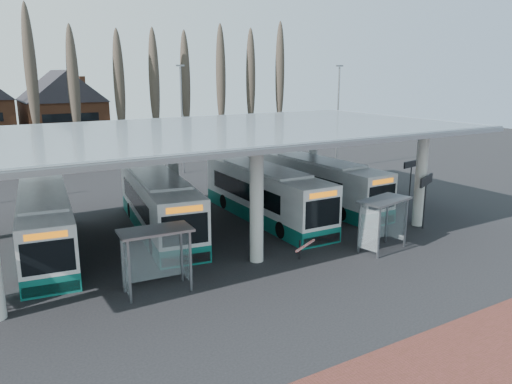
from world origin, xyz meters
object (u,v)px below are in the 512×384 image
bus_1 (159,205)px  bus_2 (265,194)px  shelter_2 (381,212)px  bus_0 (46,225)px  bus_3 (319,184)px  shelter_1 (155,246)px

bus_1 → bus_2: size_ratio=1.01×
shelter_2 → bus_0: bearing=138.6°
bus_0 → bus_3: 18.70m
bus_1 → shelter_2: 13.14m
shelter_1 → shelter_2: bearing=-1.1°
bus_0 → bus_2: 13.50m
bus_0 → bus_2: bearing=5.4°
bus_1 → bus_3: size_ratio=1.04×
bus_3 → shelter_2: bus_3 is taller
bus_1 → shelter_1: bearing=-102.7°
bus_2 → shelter_2: bus_2 is taller
bus_0 → bus_3: bus_3 is taller
bus_3 → shelter_2: 9.65m
bus_0 → shelter_2: bearing=-21.7°
shelter_1 → bus_1: bearing=73.1°
bus_2 → shelter_1: bus_2 is taller
bus_0 → bus_2: (13.49, -0.52, 0.11)m
shelter_2 → bus_3: bearing=60.1°
bus_1 → shelter_1: (-3.20, -8.17, 0.47)m
bus_1 → bus_3: (12.13, -0.21, -0.04)m
bus_1 → shelter_1: 8.79m
bus_1 → bus_2: (6.93, -1.07, 0.01)m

